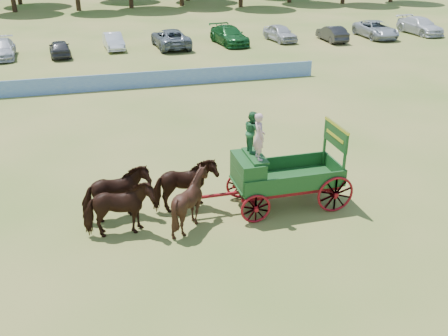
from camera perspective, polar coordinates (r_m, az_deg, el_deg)
ground at (r=17.09m, az=-2.51°, el=-7.25°), size 160.00×160.00×0.00m
horse_lead_left at (r=16.72m, az=-11.94°, el=-4.68°), size 2.34×1.09×1.97m
horse_lead_right at (r=17.69m, az=-12.20°, el=-2.96°), size 2.51×1.54×1.97m
horse_wheel_left at (r=16.94m, az=-3.84°, el=-3.71°), size 1.96×1.78×1.97m
horse_wheel_right at (r=17.90m, az=-4.54°, el=-2.07°), size 2.44×1.32×1.97m
farm_dray at (r=17.86m, az=5.09°, el=0.13°), size 6.00×2.00×3.80m
sponsor_banner at (r=33.30m, az=-11.21°, el=9.72°), size 26.00×0.08×1.05m
parked_cars at (r=45.39m, az=-6.95°, el=14.39°), size 57.66×6.59×1.63m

